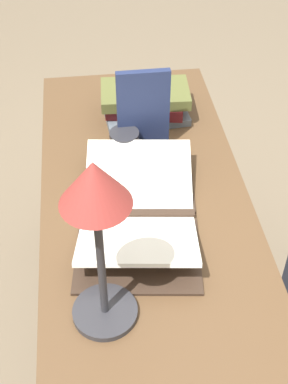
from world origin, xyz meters
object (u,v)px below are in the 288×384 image
at_px(book_stack_tall, 145,102).
at_px(book_standing_upright, 143,111).
at_px(coffee_mug, 125,144).
at_px(open_book, 138,210).
at_px(reading_lamp, 97,211).

relative_size(book_stack_tall, book_standing_upright, 1.11).
bearing_deg(book_standing_upright, book_stack_tall, -9.43).
height_order(book_standing_upright, coffee_mug, book_standing_upright).
xyz_separation_m(open_book, book_standing_upright, (0.32, -0.05, 0.11)).
distance_m(book_standing_upright, reading_lamp, 0.68).
bearing_deg(open_book, coffee_mug, 9.06).
bearing_deg(book_standing_upright, open_book, 170.11).
xyz_separation_m(reading_lamp, coffee_mug, (0.58, -0.10, -0.30)).
bearing_deg(reading_lamp, open_book, -20.37).
bearing_deg(open_book, reading_lamp, 166.84).
bearing_deg(reading_lamp, book_standing_upright, -14.99).
height_order(open_book, book_standing_upright, book_standing_upright).
bearing_deg(book_stack_tall, open_book, 170.67).
relative_size(open_book, coffee_mug, 4.78).
height_order(open_book, book_stack_tall, book_stack_tall).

